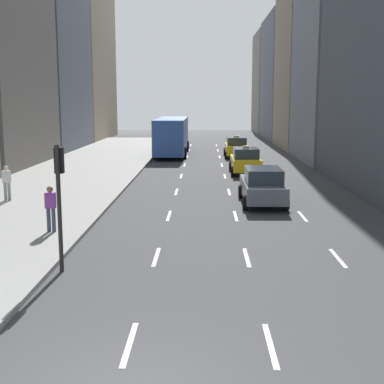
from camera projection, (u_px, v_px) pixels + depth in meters
name	position (u px, v px, depth m)	size (l,w,h in m)	color
sidewalk_left	(79.00, 173.00, 35.41)	(8.00, 66.00, 0.15)	gray
lane_markings	(227.00, 183.00, 31.26)	(5.72, 56.00, 0.01)	white
taxi_lead	(236.00, 147.00, 45.58)	(2.02, 4.40, 1.87)	yellow
taxi_second	(245.00, 161.00, 35.22)	(2.02, 4.40, 1.87)	yellow
sedan_black_near	(263.00, 186.00, 24.86)	(2.02, 4.73, 1.73)	#565B66
city_bus	(172.00, 135.00, 47.52)	(2.80, 11.61, 3.25)	#2D519E
pedestrian_mid_block	(51.00, 207.00, 18.98)	(0.36, 0.22, 1.65)	#383D51
pedestrian_far_walking	(7.00, 181.00, 24.93)	(0.36, 0.22, 1.65)	gray
traffic_light_pole	(59.00, 187.00, 14.83)	(0.24, 0.42, 3.60)	black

